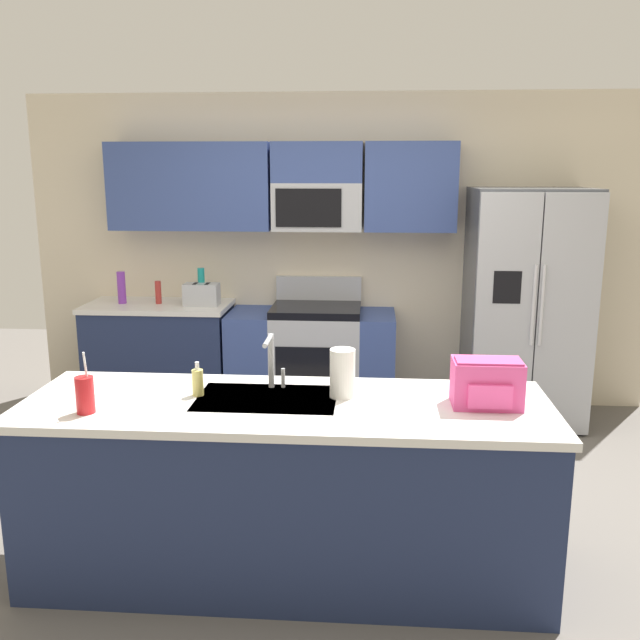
% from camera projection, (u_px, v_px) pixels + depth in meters
% --- Properties ---
extents(ground_plane, '(9.00, 9.00, 0.00)m').
position_uv_depth(ground_plane, '(318.00, 517.00, 3.99)').
color(ground_plane, '#66605B').
rests_on(ground_plane, ground).
extents(kitchen_wall_unit, '(5.20, 0.43, 2.60)m').
position_uv_depth(kitchen_wall_unit, '(320.00, 232.00, 5.71)').
color(kitchen_wall_unit, beige).
rests_on(kitchen_wall_unit, ground).
extents(back_counter, '(1.19, 0.63, 0.90)m').
position_uv_depth(back_counter, '(161.00, 356.00, 5.75)').
color(back_counter, '#1E2A4D').
rests_on(back_counter, ground).
extents(range_oven, '(1.36, 0.61, 1.10)m').
position_uv_depth(range_oven, '(312.00, 360.00, 5.66)').
color(range_oven, '#B7BABF').
rests_on(range_oven, ground).
extents(refrigerator, '(0.90, 0.76, 1.85)m').
position_uv_depth(refrigerator, '(525.00, 308.00, 5.36)').
color(refrigerator, '#4C4F54').
rests_on(refrigerator, ground).
extents(island_counter, '(2.54, 0.83, 0.90)m').
position_uv_depth(island_counter, '(287.00, 488.00, 3.37)').
color(island_counter, '#1E2A4D').
rests_on(island_counter, ground).
extents(toaster, '(0.28, 0.16, 0.18)m').
position_uv_depth(toaster, '(202.00, 294.00, 5.56)').
color(toaster, '#B7BABF').
rests_on(toaster, back_counter).
extents(pepper_mill, '(0.05, 0.05, 0.19)m').
position_uv_depth(pepper_mill, '(158.00, 292.00, 5.63)').
color(pepper_mill, '#B2332D').
rests_on(pepper_mill, back_counter).
extents(bottle_purple, '(0.07, 0.07, 0.26)m').
position_uv_depth(bottle_purple, '(122.00, 288.00, 5.64)').
color(bottle_purple, purple).
rests_on(bottle_purple, back_counter).
extents(bottle_teal, '(0.06, 0.06, 0.30)m').
position_uv_depth(bottle_teal, '(201.00, 286.00, 5.61)').
color(bottle_teal, teal).
rests_on(bottle_teal, back_counter).
extents(sink_faucet, '(0.09, 0.21, 0.28)m').
position_uv_depth(sink_faucet, '(271.00, 357.00, 3.43)').
color(sink_faucet, '#B7BABF').
rests_on(sink_faucet, island_counter).
extents(drink_cup_red, '(0.08, 0.08, 0.29)m').
position_uv_depth(drink_cup_red, '(85.00, 395.00, 3.11)').
color(drink_cup_red, red).
rests_on(drink_cup_red, island_counter).
extents(soap_dispenser, '(0.06, 0.06, 0.17)m').
position_uv_depth(soap_dispenser, '(198.00, 382.00, 3.35)').
color(soap_dispenser, '#D8CC66').
rests_on(soap_dispenser, island_counter).
extents(paper_towel_roll, '(0.12, 0.12, 0.24)m').
position_uv_depth(paper_towel_roll, '(342.00, 373.00, 3.32)').
color(paper_towel_roll, white).
rests_on(paper_towel_roll, island_counter).
extents(backpack, '(0.32, 0.22, 0.23)m').
position_uv_depth(backpack, '(487.00, 382.00, 3.19)').
color(backpack, '#EA4C93').
rests_on(backpack, island_counter).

